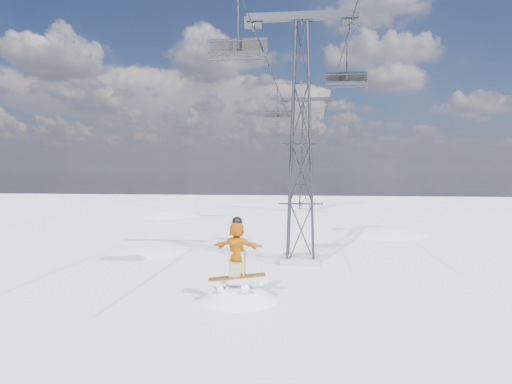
# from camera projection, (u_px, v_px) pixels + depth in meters

# --- Properties ---
(ground) EXTENTS (120.00, 120.00, 0.00)m
(ground) POSITION_uv_depth(u_px,v_px,m) (268.00, 319.00, 13.32)
(ground) COLOR white
(ground) RESTS_ON ground
(snow_terrain) EXTENTS (39.00, 37.00, 22.00)m
(snow_terrain) POSITION_uv_depth(u_px,v_px,m) (231.00, 348.00, 35.44)
(snow_terrain) COLOR white
(snow_terrain) RESTS_ON ground
(lift_tower_near) EXTENTS (5.20, 1.80, 11.43)m
(lift_tower_near) POSITION_uv_depth(u_px,v_px,m) (301.00, 145.00, 20.88)
(lift_tower_near) COLOR #999999
(lift_tower_near) RESTS_ON ground
(lift_tower_far) EXTENTS (5.20, 1.80, 11.43)m
(lift_tower_far) POSITION_uv_depth(u_px,v_px,m) (306.00, 157.00, 45.67)
(lift_tower_far) COLOR #999999
(lift_tower_far) RESTS_ON ground
(haul_cables) EXTENTS (4.46, 51.00, 0.06)m
(haul_cables) POSITION_uv_depth(u_px,v_px,m) (304.00, 76.00, 32.00)
(haul_cables) COLOR black
(haul_cables) RESTS_ON ground
(snowboarder_jump) EXTENTS (4.40, 4.40, 6.78)m
(snowboarder_jump) POSITION_uv_depth(u_px,v_px,m) (239.00, 348.00, 15.28)
(snowboarder_jump) COLOR white
(snowboarder_jump) RESTS_ON ground
(lift_chair_near) EXTENTS (2.12, 0.61, 2.62)m
(lift_chair_near) POSITION_uv_depth(u_px,v_px,m) (238.00, 48.00, 16.50)
(lift_chair_near) COLOR black
(lift_chair_near) RESTS_ON ground
(lift_chair_mid) EXTENTS (2.03, 0.58, 2.52)m
(lift_chair_mid) POSITION_uv_depth(u_px,v_px,m) (347.00, 79.00, 22.63)
(lift_chair_mid) COLOR black
(lift_chair_mid) RESTS_ON ground
(lift_chair_far) EXTENTS (2.20, 0.63, 2.73)m
(lift_chair_far) POSITION_uv_depth(u_px,v_px,m) (277.00, 115.00, 36.61)
(lift_chair_far) COLOR black
(lift_chair_far) RESTS_ON ground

